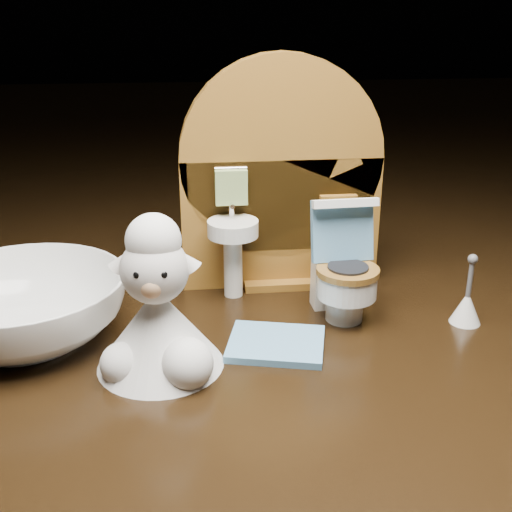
% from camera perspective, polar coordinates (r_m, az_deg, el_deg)
% --- Properties ---
extents(backdrop_panel, '(0.13, 0.05, 0.15)m').
position_cam_1_polar(backdrop_panel, '(0.42, 2.13, 6.02)').
color(backdrop_panel, brown).
rests_on(backdrop_panel, ground).
extents(toy_toilet, '(0.04, 0.05, 0.07)m').
position_cam_1_polar(toy_toilet, '(0.39, 7.72, -1.58)').
color(toy_toilet, white).
rests_on(toy_toilet, ground).
extents(bath_mat, '(0.06, 0.05, 0.00)m').
position_cam_1_polar(bath_mat, '(0.36, 1.80, -7.80)').
color(bath_mat, '#5A91BA').
rests_on(bath_mat, ground).
extents(toilet_brush, '(0.02, 0.02, 0.04)m').
position_cam_1_polar(toilet_brush, '(0.40, 18.22, -4.16)').
color(toilet_brush, white).
rests_on(toilet_brush, ground).
extents(plush_lamb, '(0.07, 0.07, 0.09)m').
position_cam_1_polar(plush_lamb, '(0.33, -8.69, -5.33)').
color(plush_lamb, silver).
rests_on(plush_lamb, ground).
extents(ceramic_bowl, '(0.14, 0.14, 0.04)m').
position_cam_1_polar(ceramic_bowl, '(0.38, -19.95, -4.43)').
color(ceramic_bowl, white).
rests_on(ceramic_bowl, ground).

